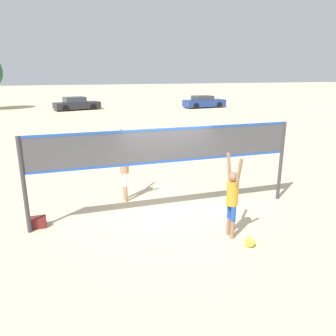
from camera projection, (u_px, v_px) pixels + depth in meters
The scene contains 8 objects.
ground_plane at pixel (168, 213), 9.47m from camera, with size 200.00×200.00×0.00m, color beige.
volleyball_net at pixel (168, 153), 8.96m from camera, with size 7.54×0.11×2.49m.
player_spiker at pixel (232, 195), 7.84m from camera, with size 0.28×0.70×2.08m.
player_blocker at pixel (124, 164), 10.10m from camera, with size 0.28×0.72×2.24m.
volleyball at pixel (250, 242), 7.62m from camera, with size 0.24×0.24×0.24m.
gear_bag at pixel (38, 222), 8.59m from camera, with size 0.41×0.29×0.28m.
parked_car_near at pixel (76, 104), 35.00m from camera, with size 5.04×2.95×1.37m.
parked_car_mid at pixel (204, 102), 37.22m from camera, with size 4.88×2.20×1.34m.
Camera 1 is at (-2.70, -8.28, 3.93)m, focal length 35.00 mm.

